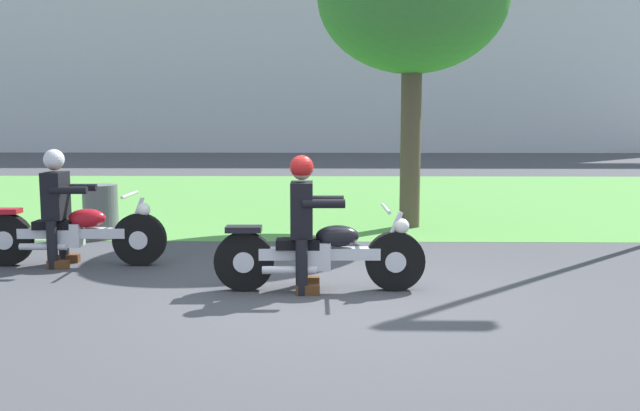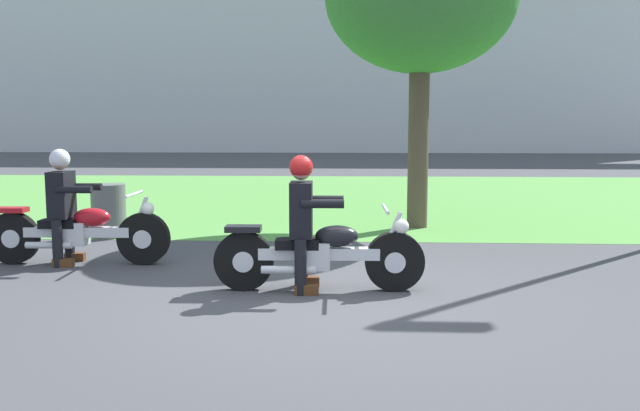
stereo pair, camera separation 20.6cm
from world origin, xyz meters
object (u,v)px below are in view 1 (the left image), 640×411
object	(u,v)px
motorcycle_follow	(73,234)
rider_lead	(304,212)
rider_follow	(57,198)
trash_can	(101,212)
motorcycle_lead	(320,254)

from	to	relation	value
motorcycle_follow	rider_lead	bearing A→B (deg)	-23.82
rider_follow	trash_can	xyz separation A→B (m)	(-0.16, 1.92, -0.42)
rider_follow	trash_can	bearing A→B (deg)	93.36
motorcycle_lead	rider_lead	world-z (taller)	rider_lead
motorcycle_lead	motorcycle_follow	size ratio (longest dim) A/B	0.96
rider_lead	trash_can	size ratio (longest dim) A/B	1.73
rider_follow	trash_can	size ratio (longest dim) A/B	1.75
rider_lead	rider_follow	distance (m)	3.19
rider_lead	trash_can	distance (m)	4.41
rider_lead	rider_follow	bearing A→B (deg)	157.36
rider_follow	rider_lead	bearing A→B (deg)	-22.64
motorcycle_lead	trash_can	bearing A→B (deg)	135.64
rider_lead	rider_follow	xyz separation A→B (m)	(-2.98, 1.15, 0.01)
rider_lead	trash_can	bearing A→B (deg)	134.12
rider_lead	trash_can	xyz separation A→B (m)	(-3.14, 3.07, -0.41)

